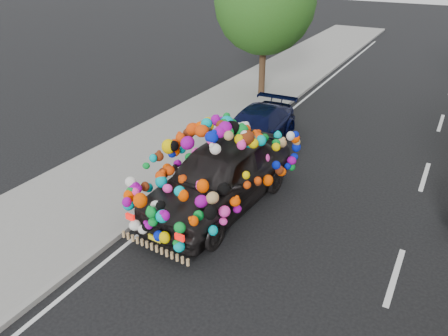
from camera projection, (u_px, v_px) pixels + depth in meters
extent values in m
plane|color=black|center=(241.00, 228.00, 10.62)|extent=(100.00, 100.00, 0.00)
cube|color=gray|center=(106.00, 184.00, 12.44)|extent=(4.00, 60.00, 0.12)
cube|color=gray|center=(162.00, 201.00, 11.60)|extent=(0.15, 60.00, 0.13)
cylinder|color=#332114|center=(262.00, 67.00, 19.02)|extent=(0.28, 0.28, 2.73)
sphere|color=#2D5216|center=(265.00, 3.00, 17.80)|extent=(4.20, 4.20, 4.20)
imported|color=black|center=(220.00, 176.00, 11.18)|extent=(2.37, 5.19, 1.72)
cube|color=red|center=(130.00, 217.00, 9.64)|extent=(0.22, 0.07, 0.14)
cube|color=red|center=(180.00, 237.00, 8.98)|extent=(0.22, 0.07, 0.14)
cube|color=yellow|center=(155.00, 238.00, 9.44)|extent=(0.34, 0.06, 0.12)
imported|color=black|center=(255.00, 129.00, 14.59)|extent=(1.94, 4.44, 1.27)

